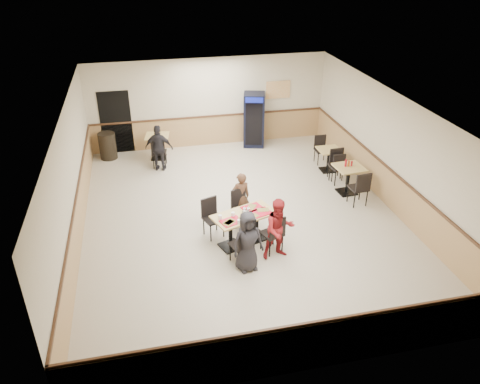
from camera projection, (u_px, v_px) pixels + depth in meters
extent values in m
plane|color=beige|center=(242.00, 217.00, 12.15)|extent=(10.00, 10.00, 0.00)
plane|color=silver|center=(242.00, 106.00, 10.70)|extent=(10.00, 10.00, 0.00)
plane|color=beige|center=(209.00, 103.00, 15.70)|extent=(8.00, 0.00, 8.00)
plane|color=beige|center=(314.00, 302.00, 7.15)|extent=(8.00, 0.00, 8.00)
plane|color=beige|center=(71.00, 181.00, 10.66)|extent=(0.00, 10.00, 10.00)
plane|color=beige|center=(391.00, 151.00, 12.19)|extent=(0.00, 10.00, 10.00)
cube|color=tan|center=(210.00, 131.00, 16.17)|extent=(7.98, 0.03, 1.00)
cube|color=tan|center=(385.00, 185.00, 12.67)|extent=(0.03, 9.98, 1.00)
cube|color=#472B19|center=(210.00, 116.00, 15.90)|extent=(7.98, 0.04, 0.06)
cube|color=black|center=(116.00, 123.00, 15.31)|extent=(1.00, 0.02, 2.10)
cube|color=orange|center=(278.00, 90.00, 15.99)|extent=(0.85, 0.02, 0.60)
cube|color=black|center=(231.00, 246.00, 10.98)|extent=(0.60, 0.60, 0.04)
cylinder|color=black|center=(231.00, 233.00, 10.80)|extent=(0.09, 0.09, 0.71)
cube|color=tan|center=(230.00, 219.00, 10.62)|extent=(0.93, 0.93, 0.04)
cube|color=black|center=(256.00, 237.00, 11.32)|extent=(0.60, 0.60, 0.04)
cylinder|color=black|center=(257.00, 224.00, 11.14)|extent=(0.09, 0.09, 0.71)
cube|color=tan|center=(257.00, 211.00, 10.96)|extent=(0.93, 0.93, 0.04)
imported|color=black|center=(248.00, 242.00, 9.95)|extent=(0.76, 0.57, 1.41)
imported|color=maroon|center=(279.00, 229.00, 10.32)|extent=(0.77, 0.63, 1.47)
imported|color=brown|center=(241.00, 197.00, 11.71)|extent=(0.52, 0.38, 1.34)
imported|color=black|center=(159.00, 148.00, 14.27)|extent=(0.92, 0.59, 1.46)
cube|color=red|center=(252.00, 208.00, 11.02)|extent=(0.55, 0.48, 0.02)
cube|color=red|center=(261.00, 212.00, 10.83)|extent=(0.55, 0.48, 0.02)
cube|color=red|center=(231.00, 221.00, 10.49)|extent=(0.55, 0.48, 0.02)
cylinder|color=white|center=(244.00, 219.00, 10.59)|extent=(0.24, 0.24, 0.01)
cube|color=#B98F47|center=(244.00, 218.00, 10.59)|extent=(0.28, 0.20, 0.02)
cylinder|color=white|center=(251.00, 207.00, 11.04)|extent=(0.24, 0.24, 0.01)
cube|color=#B98F47|center=(251.00, 207.00, 11.04)|extent=(0.30, 0.32, 0.02)
cylinder|color=white|center=(229.00, 222.00, 10.47)|extent=(0.24, 0.24, 0.01)
cube|color=#B98F47|center=(229.00, 222.00, 10.47)|extent=(0.32, 0.31, 0.02)
cylinder|color=white|center=(253.00, 217.00, 10.68)|extent=(0.24, 0.24, 0.01)
cube|color=#B98F47|center=(253.00, 216.00, 10.67)|extent=(0.32, 0.27, 0.02)
cylinder|color=white|center=(263.00, 210.00, 10.92)|extent=(0.24, 0.24, 0.01)
cube|color=#B98F47|center=(263.00, 210.00, 10.92)|extent=(0.29, 0.20, 0.02)
cylinder|color=white|center=(229.00, 223.00, 10.43)|extent=(0.24, 0.24, 0.01)
cube|color=#B98F47|center=(229.00, 223.00, 10.42)|extent=(0.32, 0.31, 0.02)
cylinder|color=white|center=(220.00, 217.00, 10.57)|extent=(0.08, 0.08, 0.10)
cylinder|color=white|center=(239.00, 222.00, 10.40)|extent=(0.08, 0.08, 0.10)
cylinder|color=white|center=(233.00, 214.00, 10.68)|extent=(0.08, 0.08, 0.10)
cylinder|color=silver|center=(245.00, 210.00, 10.82)|extent=(0.07, 0.07, 0.12)
cylinder|color=silver|center=(248.00, 210.00, 10.81)|extent=(0.07, 0.07, 0.12)
ellipsoid|color=silver|center=(245.00, 212.00, 10.75)|extent=(0.16, 0.16, 0.11)
cube|color=black|center=(346.00, 192.00, 13.30)|extent=(0.52, 0.52, 0.04)
cylinder|color=black|center=(348.00, 180.00, 13.12)|extent=(0.10, 0.10, 0.74)
cube|color=tan|center=(349.00, 167.00, 12.93)|extent=(0.81, 0.81, 0.04)
cube|color=black|center=(327.00, 170.00, 14.56)|extent=(0.43, 0.43, 0.04)
cylinder|color=black|center=(328.00, 160.00, 14.39)|extent=(0.09, 0.09, 0.65)
cube|color=tan|center=(329.00, 150.00, 14.23)|extent=(0.67, 0.67, 0.04)
cylinder|color=#AD0C19|center=(346.00, 163.00, 12.90)|extent=(0.06, 0.06, 0.20)
cylinder|color=#BD5E19|center=(349.00, 163.00, 12.92)|extent=(0.06, 0.06, 0.17)
cylinder|color=#AD0C19|center=(352.00, 163.00, 12.95)|extent=(0.05, 0.05, 0.14)
cube|color=black|center=(159.00, 157.00, 15.38)|extent=(0.55, 0.55, 0.04)
cylinder|color=black|center=(158.00, 147.00, 15.20)|extent=(0.09, 0.09, 0.72)
cube|color=tan|center=(157.00, 136.00, 15.02)|extent=(0.85, 0.85, 0.04)
cube|color=black|center=(254.00, 120.00, 15.92)|extent=(0.85, 0.83, 1.84)
cube|color=black|center=(254.00, 125.00, 15.64)|extent=(0.55, 0.16, 1.45)
cube|color=#0E1A9C|center=(254.00, 100.00, 15.22)|extent=(0.57, 0.17, 0.17)
cylinder|color=black|center=(108.00, 146.00, 15.17)|extent=(0.55, 0.55, 0.87)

